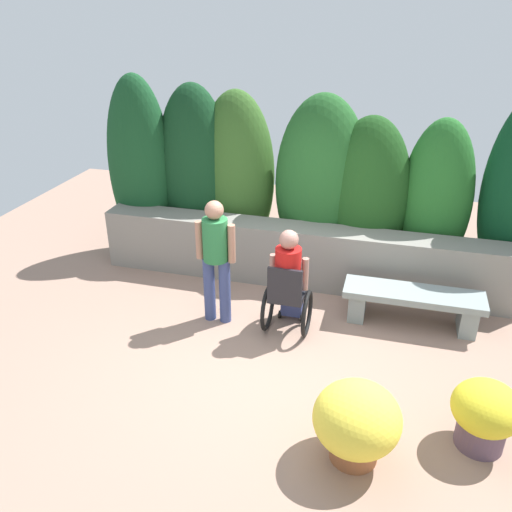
{
  "coord_description": "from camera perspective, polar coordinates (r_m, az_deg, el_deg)",
  "views": [
    {
      "loc": [
        1.12,
        -4.83,
        3.68
      ],
      "look_at": [
        -0.38,
        0.69,
        0.85
      ],
      "focal_mm": 37.43,
      "sensor_mm": 36.0,
      "label": 1
    }
  ],
  "objects": [
    {
      "name": "flower_pot_purple_near",
      "position": [
        5.29,
        23.28,
        -15.21
      ],
      "size": [
        0.6,
        0.6,
        0.66
      ],
      "color": "#594454",
      "rests_on": "ground"
    },
    {
      "name": "stone_retaining_wall",
      "position": [
        7.39,
        4.9,
        0.06
      ],
      "size": [
        5.69,
        0.46,
        0.85
      ],
      "primitive_type": "cube",
      "color": "gray",
      "rests_on": "ground"
    },
    {
      "name": "flower_pot_terracotta_by_wall",
      "position": [
        4.83,
        10.69,
        -17.07
      ],
      "size": [
        0.76,
        0.76,
        0.75
      ],
      "color": "brown",
      "rests_on": "ground"
    },
    {
      "name": "person_standing_companion",
      "position": [
        6.32,
        -4.32,
        0.19
      ],
      "size": [
        0.49,
        0.3,
        1.58
      ],
      "rotation": [
        0.0,
        0.0,
        0.1
      ],
      "color": "#384579",
      "rests_on": "ground"
    },
    {
      "name": "person_in_wheelchair",
      "position": [
        6.25,
        3.49,
        -3.03
      ],
      "size": [
        0.53,
        0.66,
        1.33
      ],
      "rotation": [
        0.0,
        0.0,
        0.17
      ],
      "color": "black",
      "rests_on": "ground"
    },
    {
      "name": "stone_bench",
      "position": [
        6.79,
        16.39,
        -4.73
      ],
      "size": [
        1.67,
        0.48,
        0.45
      ],
      "rotation": [
        0.0,
        0.0,
        0.1
      ],
      "color": "gray",
      "rests_on": "ground"
    },
    {
      "name": "hedge_backdrop",
      "position": [
        7.63,
        6.56,
        7.68
      ],
      "size": [
        6.47,
        1.03,
        2.76
      ],
      "color": "#174723",
      "rests_on": "ground"
    },
    {
      "name": "ground_plane",
      "position": [
        6.18,
        1.74,
        -10.27
      ],
      "size": [
        11.56,
        11.56,
        0.0
      ],
      "primitive_type": "plane",
      "color": "gray"
    }
  ]
}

